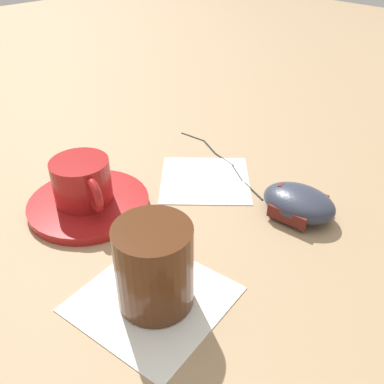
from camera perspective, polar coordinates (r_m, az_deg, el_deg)
The scene contains 8 objects.
ground_plane at distance 0.56m, azimuth -3.49°, elevation -2.68°, with size 3.00×3.00×0.00m, color #9E7F5B.
saucer at distance 0.58m, azimuth -13.57°, elevation -1.56°, with size 0.16×0.16×0.01m, color maroon.
coffee_cup at distance 0.56m, azimuth -14.40°, elevation 1.36°, with size 0.10×0.07×0.06m.
computer_mouse at distance 0.56m, azimuth 14.03°, elevation -1.37°, with size 0.10×0.08×0.04m.
mouse_cable at distance 0.68m, azimuth 4.04°, elevation 4.32°, with size 0.23×0.07×0.00m.
napkin_under_glass at distance 0.45m, azimuth -5.25°, elevation -13.97°, with size 0.14×0.14×0.00m, color silver.
drinking_glass at distance 0.42m, azimuth -5.05°, elevation -9.79°, with size 0.08×0.08×0.09m, color #4C2814.
napkin_spare at distance 0.63m, azimuth 1.75°, elevation 1.71°, with size 0.13×0.13×0.00m, color silver.
Camera 1 is at (0.35, -0.29, 0.33)m, focal length 40.00 mm.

